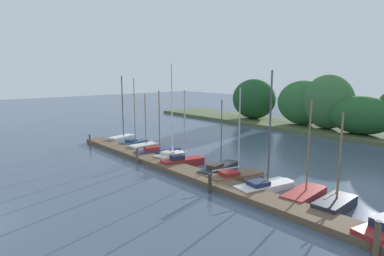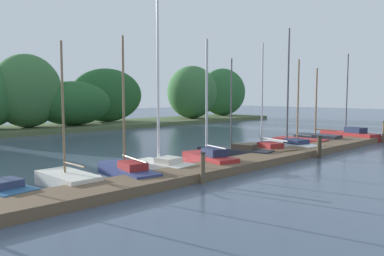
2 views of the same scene
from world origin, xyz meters
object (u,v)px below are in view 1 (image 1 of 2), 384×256
(sailboat_6, at_px, (220,168))
(sailboat_10, at_px, (336,203))
(sailboat_0, at_px, (123,137))
(sailboat_8, at_px, (265,184))
(sailboat_3, at_px, (158,151))
(sailboat_4, at_px, (171,153))
(mooring_piling_3, at_px, (377,239))
(sailboat_9, at_px, (305,192))
(mooring_piling_0, at_px, (90,140))
(sailboat_5, at_px, (183,160))
(sailboat_2, at_px, (145,146))
(sailboat_7, at_px, (236,175))
(mooring_piling_2, at_px, (210,183))
(sailboat_1, at_px, (134,142))
(mooring_piling_1, at_px, (138,156))

(sailboat_6, xyz_separation_m, sailboat_10, (8.64, -0.12, 0.06))
(sailboat_0, xyz_separation_m, sailboat_8, (18.53, -0.59, -0.07))
(sailboat_3, bearing_deg, sailboat_4, -77.24)
(sailboat_3, height_order, mooring_piling_3, sailboat_3)
(sailboat_9, bearing_deg, mooring_piling_0, 94.74)
(sailboat_5, distance_m, mooring_piling_0, 11.45)
(sailboat_2, relative_size, mooring_piling_3, 3.51)
(sailboat_4, xyz_separation_m, sailboat_10, (13.93, 0.24, -0.09))
(sailboat_5, bearing_deg, sailboat_7, -70.99)
(sailboat_9, distance_m, mooring_piling_3, 6.21)
(sailboat_4, relative_size, sailboat_7, 1.27)
(sailboat_5, bearing_deg, sailboat_2, 96.46)
(sailboat_9, bearing_deg, sailboat_0, 85.04)
(sailboat_2, bearing_deg, sailboat_9, -91.19)
(sailboat_4, bearing_deg, sailboat_9, -94.98)
(sailboat_9, relative_size, mooring_piling_2, 4.82)
(sailboat_7, bearing_deg, sailboat_1, 101.58)
(sailboat_2, height_order, sailboat_4, sailboat_4)
(mooring_piling_3, bearing_deg, sailboat_5, 170.71)
(sailboat_7, relative_size, sailboat_10, 1.21)
(sailboat_1, bearing_deg, sailboat_3, -105.13)
(sailboat_2, xyz_separation_m, sailboat_5, (6.50, -0.77, 0.10))
(sailboat_3, height_order, mooring_piling_1, sailboat_3)
(sailboat_8, bearing_deg, sailboat_0, 99.88)
(sailboat_8, height_order, mooring_piling_0, sailboat_8)
(mooring_piling_1, bearing_deg, sailboat_0, 158.00)
(sailboat_9, xyz_separation_m, mooring_piling_0, (-20.88, -3.69, 0.27))
(sailboat_3, bearing_deg, mooring_piling_3, -89.00)
(sailboat_7, distance_m, sailboat_9, 4.77)
(sailboat_6, xyz_separation_m, mooring_piling_1, (-5.74, -3.34, 0.31))
(sailboat_2, xyz_separation_m, sailboat_8, (13.96, -0.36, 0.05))
(sailboat_1, distance_m, sailboat_3, 4.61)
(sailboat_9, relative_size, mooring_piling_0, 5.04)
(sailboat_9, bearing_deg, sailboat_3, 87.15)
(sailboat_0, height_order, sailboat_9, sailboat_0)
(sailboat_9, height_order, mooring_piling_0, sailboat_9)
(sailboat_3, height_order, sailboat_6, sailboat_3)
(sailboat_6, height_order, sailboat_10, sailboat_6)
(sailboat_8, distance_m, mooring_piling_3, 7.88)
(sailboat_2, distance_m, sailboat_4, 4.20)
(mooring_piling_3, bearing_deg, sailboat_2, 171.48)
(sailboat_10, bearing_deg, sailboat_0, 87.17)
(sailboat_4, distance_m, sailboat_6, 5.30)
(sailboat_5, bearing_deg, mooring_piling_0, 116.21)
(mooring_piling_0, height_order, mooring_piling_1, mooring_piling_1)
(sailboat_9, distance_m, mooring_piling_0, 21.20)
(sailboat_5, bearing_deg, sailboat_10, -72.58)
(sailboat_1, relative_size, sailboat_4, 0.84)
(mooring_piling_3, bearing_deg, sailboat_3, 171.14)
(sailboat_0, bearing_deg, sailboat_4, -105.80)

